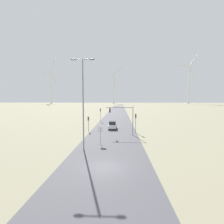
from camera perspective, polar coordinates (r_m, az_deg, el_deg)
name	(u,v)px	position (r m, az deg, el deg)	size (l,w,h in m)	color
ground_plane	(106,167)	(19.13, -2.13, -17.63)	(600.00, 600.00, 0.00)	gray
road_surface	(116,118)	(66.08, 1.35, -1.87)	(10.00, 240.00, 0.01)	#47474C
streetlamp	(83,95)	(24.39, -9.43, 5.40)	(3.28, 0.32, 12.56)	gray
stop_sign_near	(100,132)	(27.61, -3.82, -6.55)	(0.81, 0.07, 2.78)	gray
traffic_light_post_near_left	(88,120)	(38.82, -7.72, -2.77)	(0.28, 0.34, 3.23)	gray
traffic_light_post_near_right	(136,119)	(36.77, 7.73, -2.27)	(0.28, 0.34, 4.02)	gray
traffic_light_post_mid_left	(100,112)	(54.09, -3.81, -0.03)	(0.28, 0.33, 4.15)	gray
traffic_light_mast_overhead	(123,114)	(34.27, 3.61, -0.69)	(5.38, 0.35, 5.70)	gray
car_approaching	(113,125)	(41.44, 0.18, -4.32)	(1.88, 4.11, 1.83)	white
wind_turbine_far_left	(51,84)	(271.05, -19.30, 8.57)	(30.40, 15.62, 64.54)	silver
wind_turbine_left	(114,86)	(254.51, 0.55, 8.56)	(28.01, 12.74, 52.78)	silver
wind_turbine_center	(189,81)	(266.95, 23.86, 9.17)	(30.16, 2.60, 67.55)	silver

